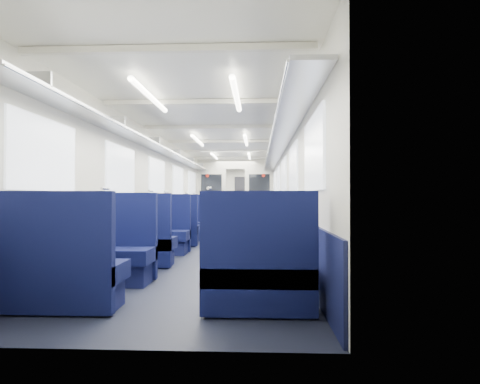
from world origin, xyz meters
The scene contains 41 objects.
floor centered at (0.00, 0.00, 0.00)m, with size 2.80×18.00×0.01m, color black.
ceiling centered at (0.00, 0.00, 2.35)m, with size 2.80×18.00×0.01m, color white.
wall_left centered at (-1.40, 0.00, 1.18)m, with size 0.02×18.00×2.35m, color beige.
dado_left centered at (-1.39, 0.00, 0.35)m, with size 0.03×17.90×0.70m, color #11153A.
wall_right centered at (1.40, 0.00, 1.18)m, with size 0.02×18.00×2.35m, color beige.
dado_right centered at (1.39, 0.00, 0.35)m, with size 0.03×17.90×0.70m, color #11153A.
wall_far centered at (0.00, 9.00, 1.18)m, with size 2.80×0.02×2.35m, color beige.
luggage_rack_left centered at (-1.21, 0.00, 1.97)m, with size 0.36×17.40×0.18m.
luggage_rack_right centered at (1.21, 0.00, 1.97)m, with size 0.36×17.40×0.18m.
windows centered at (0.00, -0.46, 1.42)m, with size 2.78×15.60×0.75m.
ceiling_fittings centered at (0.00, -0.26, 2.29)m, with size 2.70×16.06×0.11m.
end_door centered at (0.00, 8.94, 1.00)m, with size 0.75×0.06×2.00m, color black.
bulkhead centered at (0.00, 3.01, 1.23)m, with size 2.80×0.10×2.35m.
seat_0 centered at (-0.83, -8.18, 0.33)m, with size 0.95×0.52×1.06m.
seat_1 centered at (0.83, -8.18, 0.33)m, with size 0.95×0.52×1.06m.
seat_2 centered at (-0.83, -7.05, 0.33)m, with size 0.95×0.52×1.06m.
seat_3 centered at (0.83, -7.16, 0.33)m, with size 0.95×0.52×1.06m.
seat_4 centered at (-0.83, -6.02, 0.33)m, with size 0.95×0.52×1.06m.
seat_5 centered at (0.83, -5.99, 0.33)m, with size 0.95×0.52×1.06m.
seat_6 centered at (-0.83, -4.72, 0.33)m, with size 0.95×0.52×1.06m.
seat_7 centered at (0.83, -4.71, 0.33)m, with size 0.95×0.52×1.06m.
seat_8 centered at (-0.83, -3.66, 0.33)m, with size 0.95×0.52×1.06m.
seat_9 centered at (0.83, -3.72, 0.33)m, with size 0.95×0.52×1.06m.
seat_10 centered at (-0.83, -2.57, 0.33)m, with size 0.95×0.52×1.06m.
seat_11 centered at (0.83, -2.55, 0.33)m, with size 0.95×0.52×1.06m.
seat_12 centered at (-0.83, -1.32, 0.33)m, with size 0.95×0.52×1.06m.
seat_13 centered at (0.83, -1.47, 0.33)m, with size 0.95×0.52×1.06m.
seat_14 centered at (-0.83, -0.22, 0.33)m, with size 0.95×0.52×1.06m.
seat_15 centered at (0.83, -0.29, 0.33)m, with size 0.95×0.52×1.06m.
seat_16 centered at (-0.83, 0.89, 0.33)m, with size 0.95×0.52×1.06m.
seat_17 centered at (0.83, 1.03, 0.33)m, with size 0.95×0.52×1.06m.
seat_18 centered at (-0.83, 2.09, 0.33)m, with size 0.95×0.52×1.06m.
seat_19 centered at (0.83, 1.99, 0.33)m, with size 0.95×0.52×1.06m.
seat_20 centered at (-0.83, 4.10, 0.33)m, with size 0.95×0.52×1.06m.
seat_21 centered at (0.83, 4.12, 0.33)m, with size 0.95×0.52×1.06m.
seat_22 centered at (-0.83, 5.30, 0.33)m, with size 0.95×0.52×1.06m.
seat_23 centered at (0.83, 5.18, 0.33)m, with size 0.95×0.52×1.06m.
seat_24 centered at (-0.83, 6.35, 0.33)m, with size 0.95×0.52×1.06m.
seat_25 centered at (0.83, 6.53, 0.33)m, with size 0.95×0.52×1.06m.
seat_26 centered at (-0.83, 7.47, 0.33)m, with size 0.95×0.52×1.06m.
seat_27 centered at (0.83, 7.46, 0.33)m, with size 0.95×0.52×1.06m.
Camera 1 is at (0.82, -11.53, 0.98)m, focal length 29.85 mm.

